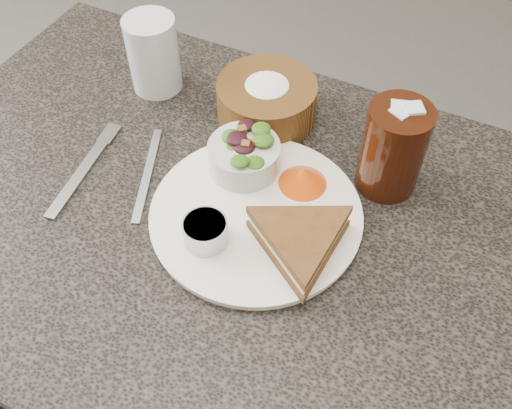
{
  "coord_description": "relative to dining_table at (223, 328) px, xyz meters",
  "views": [
    {
      "loc": [
        0.28,
        -0.43,
        1.39
      ],
      "look_at": [
        0.07,
        0.01,
        0.78
      ],
      "focal_mm": 40.0,
      "sensor_mm": 36.0,
      "label": 1
    }
  ],
  "objects": [
    {
      "name": "floor",
      "position": [
        0.0,
        0.0,
        -0.38
      ],
      "size": [
        6.0,
        6.0,
        0.0
      ],
      "primitive_type": "plane",
      "color": "#4E4C49",
      "rests_on": "ground"
    },
    {
      "name": "dressing_ramekin",
      "position": [
        0.03,
        -0.06,
        0.41
      ],
      "size": [
        0.07,
        0.07,
        0.04
      ],
      "primitive_type": "cylinder",
      "rotation": [
        0.0,
        0.0,
        -0.1
      ],
      "color": "#A5ABB6",
      "rests_on": "dinner_plate"
    },
    {
      "name": "dinner_plate",
      "position": [
        0.07,
        0.01,
        0.38
      ],
      "size": [
        0.29,
        0.29,
        0.01
      ],
      "primitive_type": "cylinder",
      "color": "white",
      "rests_on": "dining_table"
    },
    {
      "name": "water_glass",
      "position": [
        -0.21,
        0.2,
        0.44
      ],
      "size": [
        0.11,
        0.11,
        0.13
      ],
      "primitive_type": "cylinder",
      "rotation": [
        0.0,
        0.0,
        0.35
      ],
      "color": "silver",
      "rests_on": "dining_table"
    },
    {
      "name": "salad_bowl",
      "position": [
        0.01,
        0.08,
        0.42
      ],
      "size": [
        0.14,
        0.14,
        0.06
      ],
      "primitive_type": null,
      "rotation": [
        0.0,
        0.0,
        -0.34
      ],
      "color": "#B8C0BD",
      "rests_on": "dinner_plate"
    },
    {
      "name": "dining_table",
      "position": [
        0.0,
        0.0,
        0.0
      ],
      "size": [
        1.0,
        0.7,
        0.75
      ],
      "primitive_type": "cube",
      "color": "black",
      "rests_on": "floor"
    },
    {
      "name": "fork",
      "position": [
        -0.21,
        -0.03,
        0.38
      ],
      "size": [
        0.04,
        0.18,
        0.0
      ],
      "primitive_type": "cube",
      "rotation": [
        0.0,
        0.0,
        0.13
      ],
      "color": "#9A9B9D",
      "rests_on": "dining_table"
    },
    {
      "name": "bread_basket",
      "position": [
        -0.01,
        0.21,
        0.42
      ],
      "size": [
        0.19,
        0.19,
        0.09
      ],
      "primitive_type": null,
      "rotation": [
        0.0,
        0.0,
        0.22
      ],
      "color": "brown",
      "rests_on": "dining_table"
    },
    {
      "name": "orange_wedge",
      "position": [
        0.1,
        0.09,
        0.4
      ],
      "size": [
        0.1,
        0.1,
        0.03
      ],
      "primitive_type": "cone",
      "rotation": [
        0.0,
        0.0,
        0.55
      ],
      "color": "#E54A0B",
      "rests_on": "dinner_plate"
    },
    {
      "name": "cola_glass",
      "position": [
        0.21,
        0.16,
        0.45
      ],
      "size": [
        0.12,
        0.12,
        0.15
      ],
      "primitive_type": null,
      "rotation": [
        0.0,
        0.0,
        0.38
      ],
      "color": "black",
      "rests_on": "dining_table"
    },
    {
      "name": "sandwich",
      "position": [
        0.15,
        -0.02,
        0.41
      ],
      "size": [
        0.23,
        0.23,
        0.04
      ],
      "primitive_type": null,
      "rotation": [
        0.0,
        0.0,
        -0.59
      ],
      "color": "brown",
      "rests_on": "dinner_plate"
    },
    {
      "name": "knife",
      "position": [
        -0.12,
        0.01,
        0.38
      ],
      "size": [
        0.08,
        0.18,
        0.0
      ],
      "primitive_type": "cube",
      "rotation": [
        0.0,
        0.0,
        0.39
      ],
      "color": "#A6ACB4",
      "rests_on": "dining_table"
    }
  ]
}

